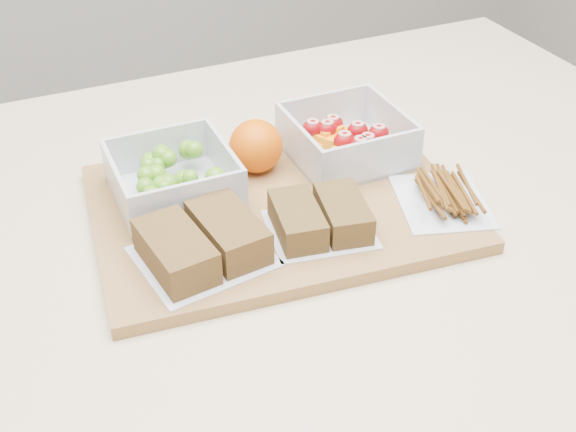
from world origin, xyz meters
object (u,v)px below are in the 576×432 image
object	(u,v)px
sandwich_bag_left	(202,243)
cutting_board	(277,207)
grape_container	(174,177)
orange	(256,146)
fruit_container	(346,141)
sandwich_bag_center	(320,218)
pretzel_bag	(443,193)

from	to	relation	value
sandwich_bag_left	cutting_board	bearing A→B (deg)	29.39
grape_container	orange	xyz separation A→B (m)	(0.11, 0.01, 0.01)
grape_container	fruit_container	xyz separation A→B (m)	(0.22, -0.00, -0.00)
sandwich_bag_center	orange	bearing A→B (deg)	96.44
orange	pretzel_bag	world-z (taller)	orange
fruit_container	pretzel_bag	world-z (taller)	fruit_container
cutting_board	grape_container	size ratio (longest dim) A/B	3.14
fruit_container	sandwich_bag_center	world-z (taller)	fruit_container
cutting_board	orange	bearing A→B (deg)	92.29
grape_container	pretzel_bag	size ratio (longest dim) A/B	0.93
orange	pretzel_bag	bearing A→B (deg)	-42.39
orange	sandwich_bag_center	distance (m)	0.15
fruit_container	cutting_board	bearing A→B (deg)	-153.80
grape_container	fruit_container	size ratio (longest dim) A/B	0.98
cutting_board	grape_container	world-z (taller)	grape_container
grape_container	sandwich_bag_left	xyz separation A→B (m)	(-0.01, -0.12, -0.00)
orange	sandwich_bag_center	size ratio (longest dim) A/B	0.52
orange	sandwich_bag_left	world-z (taller)	orange
fruit_container	sandwich_bag_left	bearing A→B (deg)	-152.24
sandwich_bag_center	cutting_board	bearing A→B (deg)	106.87
fruit_container	sandwich_bag_left	distance (m)	0.26
sandwich_bag_center	pretzel_bag	world-z (taller)	sandwich_bag_center
sandwich_bag_left	pretzel_bag	world-z (taller)	sandwich_bag_left
sandwich_bag_left	sandwich_bag_center	bearing A→B (deg)	-2.96
sandwich_bag_left	pretzel_bag	size ratio (longest dim) A/B	1.02
cutting_board	sandwich_bag_center	distance (m)	0.08
cutting_board	orange	xyz separation A→B (m)	(0.00, 0.08, 0.04)
grape_container	orange	distance (m)	0.11
fruit_container	sandwich_bag_left	world-z (taller)	fruit_container
grape_container	sandwich_bag_left	bearing A→B (deg)	-93.38
fruit_container	sandwich_bag_left	xyz separation A→B (m)	(-0.23, -0.12, -0.00)
cutting_board	fruit_container	size ratio (longest dim) A/B	3.07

